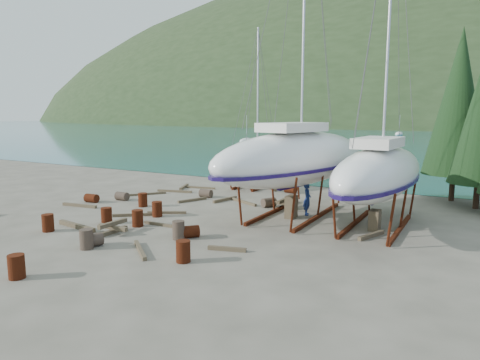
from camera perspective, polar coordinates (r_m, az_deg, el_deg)
The scene contains 48 objects.
ground at distance 22.77m, azimuth -5.06°, elevation -6.17°, with size 600.00×600.00×0.00m, color #575145.
bay_water at distance 333.39m, azimuth 27.49°, elevation 6.74°, with size 700.00×700.00×0.00m, color #186179.
far_hill at distance 338.39m, azimuth 27.53°, elevation 6.75°, with size 800.00×360.00×110.00m, color #223219.
far_house_left at distance 220.40m, azimuth 10.33°, elevation 7.82°, with size 6.60×5.60×5.60m.
far_house_center at distance 210.65m, azimuth 20.74°, elevation 7.37°, with size 6.60×5.60×5.60m.
cypress_back_left at distance 32.15m, azimuth 27.12°, elevation 9.25°, with size 4.14×4.14×11.50m.
moored_boat_left at distance 89.09m, azimuth 0.89°, elevation 5.21°, with size 2.00×5.00×6.05m.
moored_boat_mid at distance 98.29m, azimuth 28.03°, elevation 4.52°, with size 2.00×5.00×6.05m.
moored_boat_far at distance 129.85m, azimuth 20.44°, elevation 5.77°, with size 2.00×5.00×6.05m.
large_sailboat_near at distance 24.72m, azimuth 7.53°, elevation 2.94°, with size 6.89×13.89×21.02m.
large_sailboat_far at distance 22.94m, azimuth 18.08°, elevation 0.99°, with size 3.90×11.48×17.91m.
small_sailboat_shore at distance 34.54m, azimuth 2.01°, elevation 2.45°, with size 3.15×8.05×12.57m.
worker at distance 25.30m, azimuth 8.96°, elevation -2.52°, with size 0.69×0.46×1.90m, color navy.
drum_0 at distance 23.70m, azimuth -24.24°, elevation -5.23°, with size 0.58×0.58×0.88m, color #5A1C0F.
drum_1 at distance 20.34m, azimuth -19.12°, elevation -7.60°, with size 0.58×0.58×0.88m, color #2D2823.
drum_2 at distance 30.35m, azimuth -19.18°, elevation -2.30°, with size 0.58×0.58×0.88m, color #5A1C0F.
drum_3 at distance 17.57m, azimuth -27.65°, elevation -10.19°, with size 0.58×0.58×0.88m, color #5A1C0F.
drum_4 at distance 32.32m, azimuth 6.75°, elevation -1.23°, with size 0.58×0.58×0.88m, color #5A1C0F.
drum_5 at distance 20.52m, azimuth -8.20°, elevation -6.62°, with size 0.58×0.58×0.88m, color #2D2823.
drum_7 at distance 17.41m, azimuth -7.58°, elevation -9.41°, with size 0.58×0.58×0.88m, color #5A1C0F.
drum_8 at distance 28.05m, azimuth -12.84°, elevation -2.59°, with size 0.58×0.58×0.88m, color #5A1C0F.
drum_9 at distance 30.49m, azimuth -4.57°, elevation -1.79°, with size 0.58×0.58×0.88m, color #2D2823.
drum_10 at distance 23.21m, azimuth -13.50°, elevation -4.97°, with size 0.58×0.58×0.88m, color #5A1C0F.
drum_11 at distance 27.37m, azimuth 3.87°, elevation -2.99°, with size 0.58×0.58×0.88m, color #2D2823.
drum_12 at distance 20.74m, azimuth -6.72°, elevation -6.86°, with size 0.58×0.58×0.88m, color #5A1C0F.
drum_13 at distance 24.24m, azimuth -17.37°, elevation -4.55°, with size 0.58×0.58×0.88m, color #5A1C0F.
drum_14 at distance 25.16m, azimuth -11.00°, elevation -3.83°, with size 0.58×0.58×0.88m, color #5A1C0F.
drum_15 at distance 30.46m, azimuth -15.45°, elevation -2.09°, with size 0.58×0.58×0.88m, color #2D2823.
drum_16 at distance 20.04m, azimuth -19.80°, elevation -7.43°, with size 0.58×0.58×0.88m, color #2D2823.
timber_0 at distance 34.26m, azimuth -5.36°, elevation -1.01°, with size 0.14×2.61×0.14m, color brown.
timber_1 at distance 21.62m, azimuth 17.10°, elevation -7.07°, with size 0.19×1.96×0.19m, color brown.
timber_2 at distance 34.63m, azimuth -7.48°, elevation -0.90°, with size 0.19×2.16×0.19m, color brown.
timber_3 at distance 22.98m, azimuth -10.03°, elevation -5.94°, with size 0.15×2.66×0.15m, color brown.
timber_4 at distance 29.28m, azimuth -6.37°, elevation -2.66°, with size 0.17×2.22×0.17m, color brown.
timber_5 at distance 19.08m, azimuth -13.17°, elevation -9.07°, with size 0.16×2.56×0.16m, color brown.
timber_6 at distance 33.60m, azimuth 4.30°, elevation -1.15°, with size 0.19×1.62×0.19m, color brown.
timber_7 at distance 18.73m, azimuth -1.76°, elevation -9.16°, with size 0.17×1.71×0.17m, color brown.
timber_8 at distance 29.24m, azimuth -2.02°, elevation -2.61°, with size 0.19×2.23×0.19m, color brown.
timber_9 at distance 36.38m, azimuth 2.76°, elevation -0.40°, with size 0.15×2.29×0.15m, color brown.
timber_10 at distance 28.51m, azimuth 0.48°, elevation -2.93°, with size 0.16×2.70×0.16m, color brown.
timber_11 at distance 25.82m, azimuth -9.72°, elevation -4.30°, with size 0.15×2.30×0.15m, color brown.
timber_12 at distance 25.60m, azimuth -14.11°, elevation -4.53°, with size 0.17×2.26×0.17m, color brown.
timber_14 at distance 29.22m, azimuth -20.62°, elevation -3.19°, with size 0.18×2.65×0.18m, color brown.
timber_15 at distance 32.11m, azimuth -12.36°, elevation -1.83°, with size 0.15×2.88×0.15m, color brown.
timber_16 at distance 23.86m, azimuth -20.95°, elevation -5.75°, with size 0.23×2.99×0.23m, color brown.
timber_17 at distance 32.82m, azimuth -8.71°, elevation -1.48°, with size 0.16×2.77×0.16m, color brown.
timber_pile_fore at distance 22.21m, azimuth -16.59°, elevation -6.09°, with size 1.80×1.80×0.60m.
timber_pile_aft at distance 27.11m, azimuth 5.86°, elevation -3.11°, with size 1.80×1.80×0.60m.
Camera 1 is at (12.51, -18.11, 5.84)m, focal length 32.00 mm.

